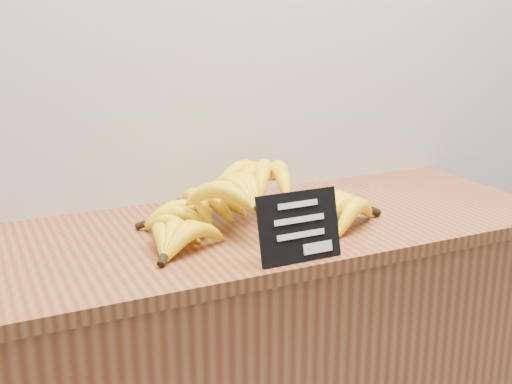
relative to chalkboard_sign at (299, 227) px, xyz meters
The scene contains 3 objects.
counter_top 0.24m from the chalkboard_sign, 91.67° to the left, with size 1.47×0.54×0.03m, color brown.
chalkboard_sign is the anchor object (origin of this frame).
banana_pile 0.22m from the chalkboard_sign, 93.50° to the left, with size 0.60×0.40×0.13m.
Camera 1 is at (-0.39, 1.50, 1.41)m, focal length 45.00 mm.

